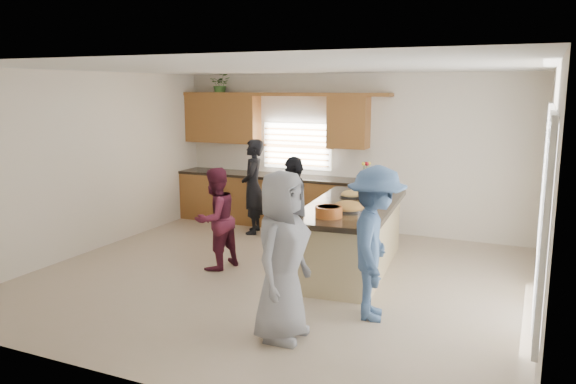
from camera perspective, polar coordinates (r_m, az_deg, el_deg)
The scene contains 18 objects.
floor at distance 7.74m, azimuth -1.09°, elevation -8.69°, with size 6.50×6.50×0.00m, color tan.
room_shell at distance 7.33m, azimuth -1.14°, elevation 5.48°, with size 6.52×6.02×2.81m.
back_cabinetry at distance 10.53m, azimuth -1.96°, elevation 1.61°, with size 4.08×0.66×2.46m.
right_wall_glazing at distance 6.58m, azimuth 24.57°, elevation -1.00°, with size 0.06×4.00×2.25m.
island at distance 7.99m, azimuth 6.42°, elevation -4.73°, with size 1.39×2.79×0.95m.
platter_front at distance 7.48m, azimuth 6.11°, elevation -1.63°, with size 0.48×0.48×0.19m.
platter_mid at distance 8.12m, azimuth 8.74°, elevation -0.73°, with size 0.43×0.43×0.17m.
platter_back at distance 8.39m, azimuth 6.47°, elevation -0.31°, with size 0.35×0.35×0.14m.
salad_bowl at distance 7.04m, azimuth 4.16°, elevation -1.96°, with size 0.34×0.34×0.14m.
clear_cup at distance 6.92m, azimuth 7.39°, elevation -2.46°, with size 0.08×0.08×0.10m, color white.
plate_stack at distance 8.66m, azimuth 7.16°, elevation 0.00°, with size 0.24×0.24×0.05m, color #B787C5.
flower_vase at distance 9.05m, azimuth 7.92°, elevation 1.71°, with size 0.14×0.14×0.44m.
potted_plant at distance 10.99m, azimuth -6.84°, elevation 10.82°, with size 0.38×0.33×0.42m, color #41742E.
woman_left_back at distance 9.88m, azimuth -3.58°, elevation 0.54°, with size 0.61×0.40×1.67m, color black.
woman_left_mid at distance 8.00m, azimuth -7.38°, elevation -2.71°, with size 0.71×0.55×1.45m, color #591A2E.
woman_left_front at distance 8.03m, azimuth 0.62°, elevation -2.03°, with size 0.94×0.39×1.60m, color black.
woman_right_back at distance 6.28m, azimuth 8.89°, elevation -5.18°, with size 1.11×0.64×1.72m, color #3B5881.
woman_right_front at distance 5.71m, azimuth -0.61°, elevation -6.51°, with size 0.86×0.56×1.75m, color gray.
Camera 1 is at (3.14, -6.60, 2.55)m, focal length 35.00 mm.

